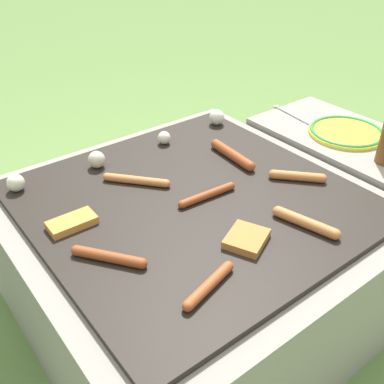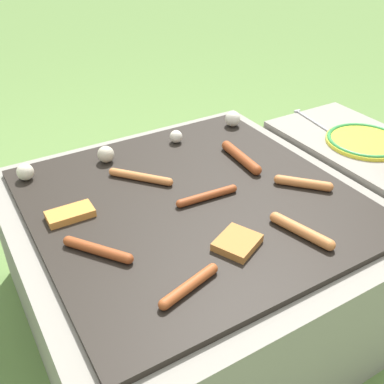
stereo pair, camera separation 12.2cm
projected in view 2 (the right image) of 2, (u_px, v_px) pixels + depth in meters
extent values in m
plane|color=#608442|center=(192.00, 308.00, 1.47)|extent=(14.00, 14.00, 0.00)
cube|color=gray|center=(192.00, 260.00, 1.35)|extent=(0.95, 0.95, 0.42)
cube|color=black|center=(192.00, 201.00, 1.23)|extent=(0.84, 0.84, 0.02)
cube|color=gray|center=(353.00, 197.00, 1.62)|extent=(0.36, 0.63, 0.44)
cylinder|color=#C6753D|center=(301.00, 231.00, 1.09)|extent=(0.07, 0.16, 0.03)
sphere|color=#C6753D|center=(330.00, 245.00, 1.04)|extent=(0.03, 0.03, 0.03)
sphere|color=#C6753D|center=(275.00, 217.00, 1.13)|extent=(0.03, 0.03, 0.03)
cylinder|color=#C6753D|center=(140.00, 177.00, 1.30)|extent=(0.13, 0.15, 0.02)
sphere|color=#C6753D|center=(169.00, 182.00, 1.28)|extent=(0.02, 0.02, 0.02)
sphere|color=#C6753D|center=(113.00, 172.00, 1.32)|extent=(0.02, 0.02, 0.02)
cylinder|color=#93421E|center=(241.00, 157.00, 1.39)|extent=(0.04, 0.18, 0.03)
sphere|color=#93421E|center=(257.00, 170.00, 1.32)|extent=(0.03, 0.03, 0.03)
sphere|color=#93421E|center=(226.00, 145.00, 1.46)|extent=(0.03, 0.03, 0.03)
cylinder|color=#93421E|center=(207.00, 196.00, 1.22)|extent=(0.17, 0.03, 0.02)
sphere|color=#93421E|center=(233.00, 188.00, 1.25)|extent=(0.02, 0.02, 0.02)
sphere|color=#93421E|center=(180.00, 204.00, 1.19)|extent=(0.02, 0.02, 0.02)
cylinder|color=#C6753D|center=(303.00, 183.00, 1.27)|extent=(0.11, 0.12, 0.03)
sphere|color=#C6753D|center=(279.00, 179.00, 1.29)|extent=(0.03, 0.03, 0.03)
sphere|color=#C6753D|center=(329.00, 187.00, 1.25)|extent=(0.03, 0.03, 0.03)
cylinder|color=#93421E|center=(98.00, 250.00, 1.03)|extent=(0.12, 0.14, 0.02)
sphere|color=#93421E|center=(128.00, 259.00, 1.00)|extent=(0.02, 0.02, 0.02)
sphere|color=#93421E|center=(68.00, 241.00, 1.06)|extent=(0.02, 0.02, 0.02)
cylinder|color=#A34C23|center=(189.00, 286.00, 0.94)|extent=(0.15, 0.06, 0.02)
sphere|color=#A34C23|center=(212.00, 269.00, 0.98)|extent=(0.02, 0.02, 0.02)
sphere|color=#A34C23|center=(164.00, 305.00, 0.89)|extent=(0.02, 0.02, 0.02)
cube|color=#D18438|center=(70.00, 214.00, 1.15)|extent=(0.12, 0.06, 0.02)
cube|color=#B27033|center=(237.00, 243.00, 1.06)|extent=(0.13, 0.12, 0.02)
sphere|color=beige|center=(25.00, 172.00, 1.30)|extent=(0.05, 0.05, 0.05)
sphere|color=beige|center=(106.00, 154.00, 1.38)|extent=(0.05, 0.05, 0.05)
sphere|color=silver|center=(176.00, 137.00, 1.50)|extent=(0.04, 0.04, 0.04)
sphere|color=silver|center=(233.00, 119.00, 1.60)|extent=(0.05, 0.05, 0.05)
cylinder|color=yellow|center=(365.00, 141.00, 1.50)|extent=(0.26, 0.26, 0.01)
torus|color=#338C3F|center=(365.00, 140.00, 1.50)|extent=(0.25, 0.25, 0.01)
cylinder|color=silver|center=(313.00, 121.00, 1.64)|extent=(0.03, 0.20, 0.01)
cube|color=silver|center=(297.00, 111.00, 1.72)|extent=(0.02, 0.01, 0.01)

